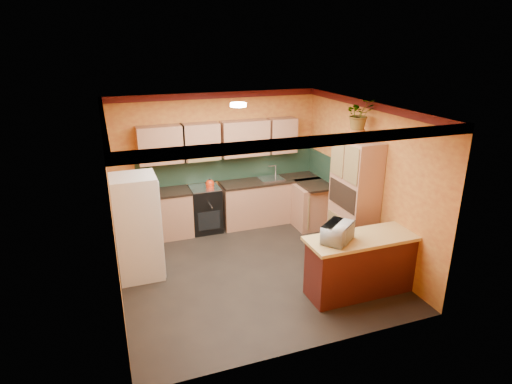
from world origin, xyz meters
TOP-DOWN VIEW (x-y plane):
  - room_shell at (0.02, 0.28)m, footprint 4.24×4.24m
  - base_cabinets_back at (0.29, 1.80)m, footprint 3.65×0.60m
  - countertop_back at (0.29, 1.80)m, footprint 3.65×0.62m
  - stove at (-0.34, 1.80)m, footprint 0.58×0.58m
  - kettle at (-0.24, 1.75)m, footprint 0.19×0.19m
  - sink at (1.06, 1.80)m, footprint 0.48×0.40m
  - base_cabinets_right at (1.80, 1.23)m, footprint 0.60×0.80m
  - countertop_right at (1.80, 1.23)m, footprint 0.62×0.80m
  - fridge at (-1.75, 0.45)m, footprint 0.68×0.66m
  - pantry at (1.85, -0.09)m, footprint 0.48×0.90m
  - fern_pot at (1.85, -0.04)m, footprint 0.22×0.22m
  - fern at (1.85, -0.04)m, footprint 0.49×0.43m
  - breakfast_bar at (1.41, -1.20)m, footprint 1.80×0.55m
  - bar_top at (1.41, -1.20)m, footprint 1.90×0.65m
  - microwave at (0.88, -1.20)m, footprint 0.59×0.57m

SIDE VIEW (x-z plane):
  - base_cabinets_back at x=0.29m, z-range 0.00..0.88m
  - base_cabinets_right at x=1.80m, z-range 0.00..0.88m
  - breakfast_bar at x=1.41m, z-range 0.00..0.88m
  - stove at x=-0.34m, z-range 0.00..0.91m
  - fridge at x=-1.75m, z-range 0.00..1.70m
  - countertop_back at x=0.29m, z-range 0.88..0.92m
  - countertop_right at x=1.80m, z-range 0.88..0.92m
  - bar_top at x=1.41m, z-range 0.88..0.93m
  - sink at x=1.06m, z-range 0.92..0.95m
  - kettle at x=-0.24m, z-range 0.91..1.09m
  - pantry at x=1.85m, z-range 0.00..2.10m
  - microwave at x=0.88m, z-range 0.93..1.20m
  - room_shell at x=0.02m, z-range 0.73..3.45m
  - fern_pot at x=1.85m, z-range 2.10..2.26m
  - fern at x=1.85m, z-range 2.26..2.76m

